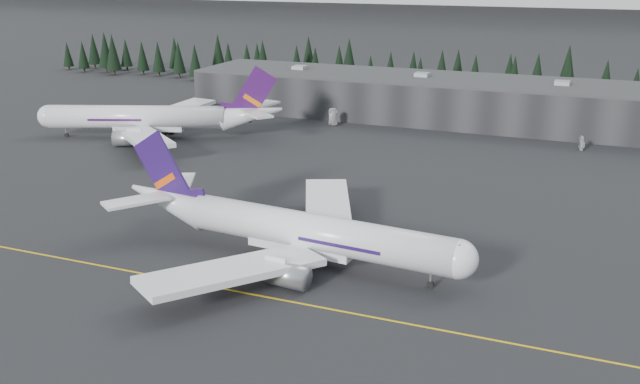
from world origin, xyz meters
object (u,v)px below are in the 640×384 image
at_px(jet_main, 287,228).
at_px(gse_vehicle_b, 582,148).
at_px(gse_vehicle_a, 333,123).
at_px(terminal, 454,100).
at_px(jet_parked, 158,118).

xyz_separation_m(jet_main, gse_vehicle_b, (39.90, 90.20, -4.53)).
height_order(gse_vehicle_a, gse_vehicle_b, gse_vehicle_a).
height_order(terminal, jet_parked, jet_parked).
xyz_separation_m(jet_main, gse_vehicle_a, (-28.47, 93.07, -4.45)).
bearing_deg(terminal, gse_vehicle_a, -146.75).
relative_size(terminal, gse_vehicle_a, 30.88).
bearing_deg(jet_main, terminal, 93.72).
bearing_deg(terminal, jet_main, -91.13).
distance_m(jet_main, jet_parked, 90.39).
bearing_deg(gse_vehicle_a, gse_vehicle_b, -26.19).
height_order(jet_main, gse_vehicle_b, jet_main).
xyz_separation_m(jet_parked, gse_vehicle_b, (106.22, 28.77, -4.87)).
height_order(terminal, jet_main, jet_main).
relative_size(terminal, gse_vehicle_b, 42.51).
bearing_deg(terminal, jet_parked, -142.94).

